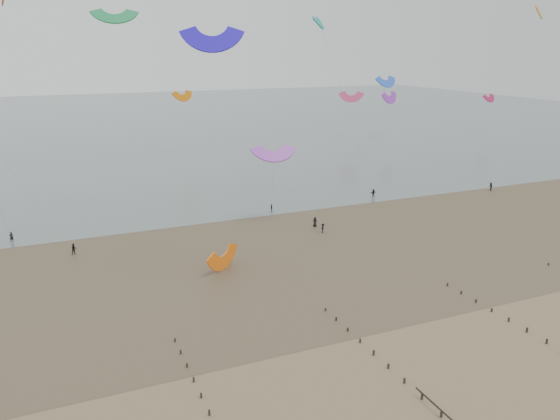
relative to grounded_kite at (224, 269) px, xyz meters
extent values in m
plane|color=brown|center=(3.27, -29.01, 0.00)|extent=(500.00, 500.00, 0.00)
plane|color=#475654|center=(3.27, 170.99, 0.03)|extent=(500.00, 500.00, 0.00)
plane|color=#473A28|center=(3.27, 5.99, 0.01)|extent=(500.00, 500.00, 0.00)
ellipsoid|color=slate|center=(-14.73, -7.01, 0.01)|extent=(23.60, 14.36, 0.01)
ellipsoid|color=slate|center=(15.27, 8.99, 0.01)|extent=(33.64, 18.32, 0.01)
ellipsoid|color=slate|center=(48.27, 0.99, 0.01)|extent=(19.65, 13.67, 0.01)
cube|color=black|center=(-10.73, -30.17, 0.25)|extent=(0.16, 0.16, 0.59)
cube|color=black|center=(-10.73, -27.54, 0.23)|extent=(0.16, 0.16, 0.57)
cube|color=black|center=(-10.73, -24.91, 0.22)|extent=(0.16, 0.16, 0.54)
cube|color=black|center=(-10.73, -22.28, 0.20)|extent=(0.16, 0.16, 0.51)
cube|color=black|center=(-10.73, -19.64, 0.19)|extent=(0.16, 0.16, 0.48)
cube|color=black|center=(-10.73, -17.01, 0.17)|extent=(0.16, 0.16, 0.45)
cube|color=black|center=(7.27, -38.06, 0.29)|extent=(0.16, 0.16, 0.68)
cube|color=black|center=(7.27, -35.43, 0.28)|extent=(0.16, 0.16, 0.65)
cube|color=black|center=(7.27, -32.80, 0.26)|extent=(0.16, 0.16, 0.62)
cube|color=black|center=(7.27, -30.17, 0.25)|extent=(0.16, 0.16, 0.59)
cube|color=black|center=(7.27, -27.54, 0.23)|extent=(0.16, 0.16, 0.57)
cube|color=black|center=(7.27, -24.91, 0.22)|extent=(0.16, 0.16, 0.54)
cube|color=black|center=(7.27, -22.28, 0.20)|extent=(0.16, 0.16, 0.51)
cube|color=black|center=(7.27, -19.64, 0.19)|extent=(0.16, 0.16, 0.48)
cube|color=black|center=(7.27, -17.01, 0.17)|extent=(0.16, 0.16, 0.45)
cube|color=black|center=(25.27, -32.80, 0.26)|extent=(0.16, 0.16, 0.62)
cube|color=black|center=(25.27, -30.17, 0.25)|extent=(0.16, 0.16, 0.59)
cube|color=black|center=(25.27, -27.54, 0.23)|extent=(0.16, 0.16, 0.57)
cube|color=black|center=(25.27, -24.91, 0.22)|extent=(0.16, 0.16, 0.54)
cube|color=black|center=(25.27, -22.28, 0.20)|extent=(0.16, 0.16, 0.51)
cube|color=black|center=(25.27, -19.64, 0.19)|extent=(0.16, 0.16, 0.48)
cube|color=black|center=(25.27, -17.01, 0.17)|extent=(0.16, 0.16, 0.45)
cube|color=black|center=(43.27, -17.01, 0.17)|extent=(0.16, 0.16, 0.45)
imported|color=black|center=(20.35, 11.94, 0.87)|extent=(1.00, 0.98, 1.74)
imported|color=black|center=(16.71, 23.04, 0.76)|extent=(0.75, 0.96, 1.52)
imported|color=black|center=(66.64, 19.16, 0.92)|extent=(1.05, 1.12, 1.84)
imported|color=black|center=(-19.07, 14.15, 0.88)|extent=(1.00, 0.87, 1.75)
imported|color=black|center=(20.10, 8.47, 0.80)|extent=(1.16, 1.15, 1.61)
imported|color=black|center=(40.31, 24.72, 0.85)|extent=(1.61, 0.62, 1.70)
imported|color=black|center=(-28.00, 24.04, 0.84)|extent=(0.70, 0.56, 1.68)
camera|label=1|loc=(-20.63, -68.76, 30.04)|focal=35.00mm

